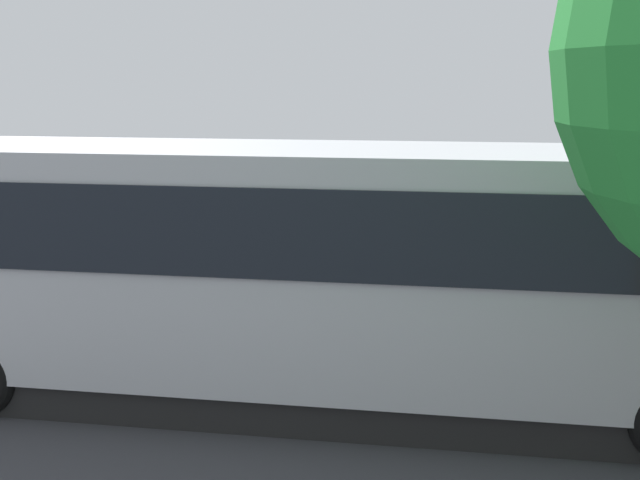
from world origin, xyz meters
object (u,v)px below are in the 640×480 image
Objects in this scene: spectator_left at (327,267)px; stunt_motorcycle at (247,232)px; spectator_far_left at (411,278)px; parked_motorcycle_silver at (282,316)px; parked_motorcycle_dark at (146,313)px; traffic_cone at (340,242)px; spectator_centre at (252,272)px; tour_bus at (319,277)px.

spectator_left is 0.88× the size of stunt_motorcycle.
spectator_far_left reaches higher than parked_motorcycle_silver.
spectator_left reaches higher than spectator_far_left.
stunt_motorcycle is (4.19, -5.57, -0.45)m from spectator_far_left.
traffic_cone is (-1.86, -7.14, -0.18)m from parked_motorcycle_dark.
stunt_motorcycle is (2.81, -5.19, -0.48)m from spectator_left.
spectator_centre is at bearing -3.73° from spectator_far_left.
stunt_motorcycle reaches higher than parked_motorcycle_dark.
tour_bus reaches higher than traffic_cone.
parked_motorcycle_silver is at bearing -172.14° from parked_motorcycle_dark.
spectator_far_left reaches higher than parked_motorcycle_dark.
stunt_motorcycle is 3.26× the size of traffic_cone.
traffic_cone is at bearing -104.62° from parked_motorcycle_dark.
traffic_cone is (2.17, -6.41, -0.75)m from spectator_far_left.
parked_motorcycle_dark reaches higher than traffic_cone.
parked_motorcycle_silver is at bearing 110.53° from stunt_motorcycle.
tour_bus is at bearing 97.81° from traffic_cone.
spectator_far_left is (-0.94, -2.56, -0.59)m from tour_bus.
parked_motorcycle_silver is 2.12m from parked_motorcycle_dark.
spectator_centre is 0.83× the size of parked_motorcycle_dark.
stunt_motorcycle reaches higher than parked_motorcycle_silver.
tour_bus is 6.84× the size of spectator_centre.
spectator_left is 0.88× the size of parked_motorcycle_silver.
stunt_motorcycle is (0.15, -6.29, 0.13)m from parked_motorcycle_dark.
parked_motorcycle_dark is (1.47, 0.89, -0.52)m from spectator_centre.
parked_motorcycle_silver is 6.86m from traffic_cone.
spectator_left is at bearing -81.67° from tour_bus.
spectator_left reaches higher than stunt_motorcycle.
parked_motorcycle_silver is (0.57, 0.81, -0.61)m from spectator_left.
spectator_centre reaches higher than traffic_cone.
spectator_far_left is 0.86× the size of parked_motorcycle_silver.
spectator_centre is 1.01m from parked_motorcycle_silver.
stunt_motorcycle is (3.24, -8.13, -1.03)m from tour_bus.
tour_bus is 5.69× the size of parked_motorcycle_dark.
parked_motorcycle_dark is 0.99× the size of stunt_motorcycle.
traffic_cone is (-2.01, -0.85, -0.31)m from stunt_motorcycle.
parked_motorcycle_silver is at bearing 91.97° from traffic_cone.
traffic_cone is (-0.39, -6.25, -0.69)m from spectator_centre.
parked_motorcycle_dark is (3.09, -1.84, -1.16)m from tour_bus.
spectator_far_left is at bearing 176.27° from spectator_centre.
spectator_far_left is at bearing 126.95° from stunt_motorcycle.
parked_motorcycle_dark is 3.22× the size of traffic_cone.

